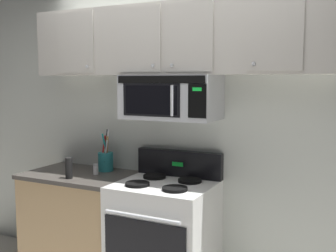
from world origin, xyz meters
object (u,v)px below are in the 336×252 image
Objects in this scene: utensil_crock_teal at (106,160)px; salt_shaker at (96,169)px; stove_range at (164,237)px; spice_jar at (69,167)px; over_range_microwave at (171,97)px; pepper_mill at (69,168)px.

utensil_crock_teal reaches higher than salt_shaker.
utensil_crock_teal is at bearing 165.29° from stove_range.
stove_range is 12.22× the size of salt_shaker.
salt_shaker is 0.79× the size of spice_jar.
over_range_microwave is 4.37× the size of pepper_mill.
over_range_microwave is at bearing 7.98° from salt_shaker.
salt_shaker is (0.00, -0.16, -0.05)m from utensil_crock_teal.
over_range_microwave is 6.58× the size of spice_jar.
salt_shaker is 0.53× the size of pepper_mill.
salt_shaker is at bearing -88.86° from utensil_crock_teal.
pepper_mill is (-0.78, -0.31, -0.59)m from over_range_microwave.
stove_range is at bearing 2.87° from spice_jar.
stove_range is 1.47× the size of over_range_microwave.
pepper_mill is at bearing -165.99° from stove_range.
stove_range is 0.83m from salt_shaker.
utensil_crock_teal is (-0.68, 0.18, 0.53)m from stove_range.
utensil_crock_teal reaches higher than pepper_mill.
over_range_microwave is 8.29× the size of salt_shaker.
stove_range is 2.98× the size of utensil_crock_teal.
spice_jar reaches higher than salt_shaker.
salt_shaker is 0.25m from pepper_mill.
over_range_microwave reaches higher than utensil_crock_teal.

